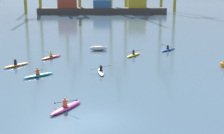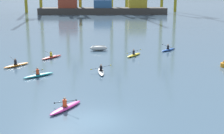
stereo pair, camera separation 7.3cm
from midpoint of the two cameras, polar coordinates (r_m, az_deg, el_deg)
The scene contains 10 objects.
ground_plane at distance 21.05m, azimuth -3.11°, elevation -9.66°, with size 800.00×800.00×0.00m, color #425B70.
container_barge at distance 122.83m, azimuth -1.68°, elevation 10.82°, with size 48.63×8.89×7.99m.
capsized_dinghy at distance 45.48m, azimuth -2.40°, elevation 3.45°, with size 2.65×1.23×0.76m.
kayak_magenta at distance 23.01m, azimuth -8.36°, elevation -7.26°, with size 2.35×3.18×0.98m.
kayak_red at distance 40.93m, azimuth -10.90°, elevation 1.83°, with size 2.49×3.10×0.95m.
kayak_teal at distance 32.24m, azimuth -13.19°, elevation -1.42°, with size 2.99×2.64×1.01m.
kayak_white at distance 32.86m, azimuth -1.96°, elevation -0.78°, with size 2.25×3.43×0.95m.
kayak_orange at distance 37.34m, azimuth -17.00°, elevation 0.37°, with size 2.61×3.01×1.09m.
kayak_yellow at distance 41.67m, azimuth 4.07°, elevation 2.25°, with size 2.42×3.14×1.05m.
kayak_blue at distance 46.13m, azimuth 10.26°, elevation 3.16°, with size 2.80×2.86×0.95m.
Camera 2 is at (0.51, -19.35, 8.27)m, focal length 50.15 mm.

